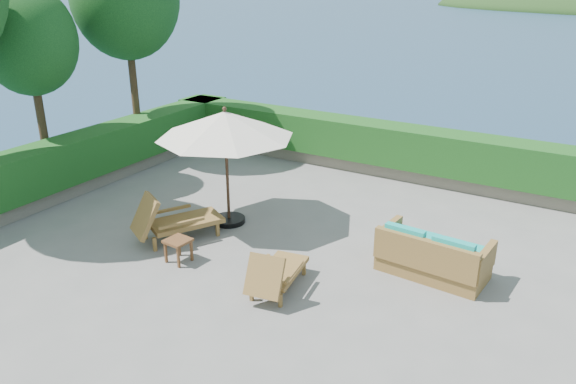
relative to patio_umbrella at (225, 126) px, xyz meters
The scene contains 13 objects.
ground 2.70m from the patio_umbrella, 38.04° to the right, with size 12.00×12.00×0.00m, color gray.
foundation 4.04m from the patio_umbrella, 38.04° to the right, with size 12.00×12.00×3.00m, color #4F473F.
ocean 5.40m from the patio_umbrella, 38.04° to the right, with size 600.00×600.00×0.00m, color #192E4E.
planter_wall_far 5.15m from the patio_umbrella, 74.18° to the left, with size 12.00×0.60×0.36m, color gray.
planter_wall_left 4.83m from the patio_umbrella, 166.70° to the right, with size 0.60×12.00×0.36m, color gray.
hedge_far 4.94m from the patio_umbrella, 74.18° to the left, with size 12.40×0.90×1.00m, color #174213.
hedge_left 4.60m from the patio_umbrella, 166.70° to the right, with size 0.90×12.40×1.00m, color #174213.
tree_mid 5.32m from the patio_umbrella, behind, with size 2.20×2.20×4.83m.
patio_umbrella is the anchor object (origin of this frame).
lounge_left 2.16m from the patio_umbrella, 111.21° to the right, with size 1.48×1.89×1.02m.
lounge_right 3.46m from the patio_umbrella, 38.46° to the right, with size 0.83×1.55×0.85m.
side_table 2.59m from the patio_umbrella, 83.00° to the right, with size 0.46×0.46×0.45m.
wicker_loveseat 4.76m from the patio_umbrella, ahead, with size 1.96×1.11×0.92m.
Camera 1 is at (5.38, -7.78, 5.07)m, focal length 35.00 mm.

